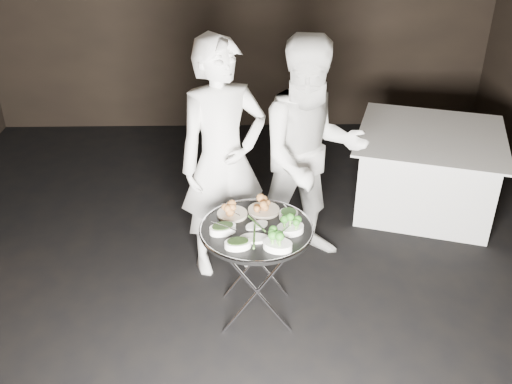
{
  "coord_description": "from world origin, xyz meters",
  "views": [
    {
      "loc": [
        0.06,
        -3.31,
        2.87
      ],
      "look_at": [
        0.13,
        0.07,
        0.95
      ],
      "focal_mm": 40.0,
      "sensor_mm": 36.0,
      "label": 1
    }
  ],
  "objects_px": {
    "waiter_left": "(223,161)",
    "dining_table": "(426,170)",
    "tray_stand": "(256,269)",
    "serving_tray": "(256,230)",
    "waiter_right": "(311,155)"
  },
  "relations": [
    {
      "from": "serving_tray",
      "to": "dining_table",
      "type": "height_order",
      "value": "serving_tray"
    },
    {
      "from": "tray_stand",
      "to": "waiter_left",
      "type": "bearing_deg",
      "value": 110.81
    },
    {
      "from": "serving_tray",
      "to": "dining_table",
      "type": "xyz_separation_m",
      "value": [
        1.65,
        1.55,
        -0.37
      ]
    },
    {
      "from": "waiter_left",
      "to": "serving_tray",
      "type": "bearing_deg",
      "value": -91.59
    },
    {
      "from": "tray_stand",
      "to": "waiter_left",
      "type": "distance_m",
      "value": 0.86
    },
    {
      "from": "waiter_left",
      "to": "dining_table",
      "type": "bearing_deg",
      "value": 3.59
    },
    {
      "from": "serving_tray",
      "to": "waiter_left",
      "type": "bearing_deg",
      "value": 110.81
    },
    {
      "from": "waiter_left",
      "to": "waiter_right",
      "type": "relative_size",
      "value": 1.02
    },
    {
      "from": "waiter_left",
      "to": "dining_table",
      "type": "height_order",
      "value": "waiter_left"
    },
    {
      "from": "tray_stand",
      "to": "serving_tray",
      "type": "bearing_deg",
      "value": -26.57
    },
    {
      "from": "tray_stand",
      "to": "waiter_left",
      "type": "xyz_separation_m",
      "value": [
        -0.24,
        0.63,
        0.54
      ]
    },
    {
      "from": "serving_tray",
      "to": "dining_table",
      "type": "bearing_deg",
      "value": 43.19
    },
    {
      "from": "tray_stand",
      "to": "waiter_left",
      "type": "height_order",
      "value": "waiter_left"
    },
    {
      "from": "tray_stand",
      "to": "serving_tray",
      "type": "xyz_separation_m",
      "value": [
        0.0,
        -0.0,
        0.33
      ]
    },
    {
      "from": "waiter_right",
      "to": "dining_table",
      "type": "xyz_separation_m",
      "value": [
        1.21,
        0.8,
        -0.56
      ]
    }
  ]
}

